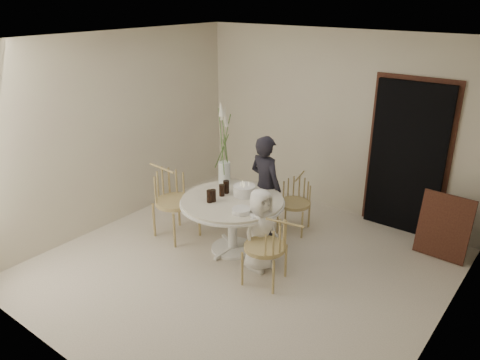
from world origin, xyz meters
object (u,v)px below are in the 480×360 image
Objects in this scene: chair_left at (169,192)px; chair_right at (274,242)px; boy at (260,230)px; birthday_cake at (244,191)px; girl at (265,187)px; flower_vase at (224,155)px; chair_far at (297,195)px; table at (232,207)px.

chair_right is at bearing -88.67° from chair_left.
boy reaches higher than birthday_cake.
chair_right is 0.98m from birthday_cake.
flower_vase reaches higher than girl.
boy is 0.64m from birthday_cake.
girl reaches higher than boy.
flower_vase reaches higher than birthday_cake.
birthday_cake is at bearing -132.99° from chair_right.
boy is at bearing -93.99° from chair_far.
chair_right is 0.74× the size of flower_vase.
birthday_cake is at bearing -65.29° from chair_left.
birthday_cake is (-0.04, -0.42, 0.08)m from girl.
chair_far is 1.20m from flower_vase.
chair_right is 1.84m from chair_left.
flower_vase is at bearing 36.68° from girl.
chair_left is 0.92× the size of boy.
girl is (0.09, 0.60, 0.10)m from table.
birthday_cake is (0.05, 0.18, 0.18)m from table.
girl reaches higher than chair_left.
chair_left is 1.51m from boy.
chair_left is 1.32m from girl.
chair_right is 0.58× the size of girl.
chair_left is 0.91m from flower_vase.
chair_right is at bearing -31.66° from birthday_cake.
flower_vase is (-0.95, 0.49, 0.61)m from boy.
boy is at bearing 131.57° from girl.
chair_left reaches higher than table.
chair_right is 1.21m from girl.
table is 0.91m from chair_right.
flower_vase reaches higher than table.
chair_far is 0.54× the size of girl.
chair_left is 1.10m from birthday_cake.
girl is at bearing -130.83° from chair_far.
flower_vase is (-0.42, 0.35, 0.51)m from table.
boy is (0.21, -1.19, 0.02)m from chair_far.
girl is 0.43m from birthday_cake.
table is at bearing 92.15° from girl.
chair_right is (0.85, -0.31, -0.07)m from table.
chair_far is 2.73× the size of birthday_cake.
chair_left reaches higher than chair_right.
table is 1.38× the size of chair_left.
chair_left is at bearing 97.33° from boy.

